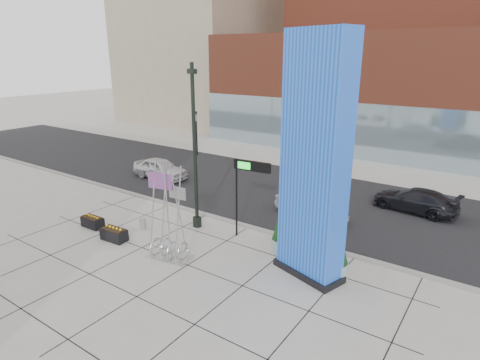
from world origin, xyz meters
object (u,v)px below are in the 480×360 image
Objects in this scene: public_art_sculpture at (169,234)px; car_silver_mid at (311,206)px; blue_pylon at (314,166)px; lamp_post at (195,164)px; concrete_bollard at (143,224)px; car_white_west at (160,169)px; overhead_street_sign at (248,173)px.

public_art_sculpture is 1.09× the size of car_silver_mid.
blue_pylon is 7.42m from lamp_post.
lamp_post is 13.75× the size of concrete_bollard.
concrete_bollard is 9.34m from car_white_west.
public_art_sculpture is at bearing -23.53° from concrete_bollard.
blue_pylon is 7.39m from public_art_sculpture.
public_art_sculpture reaches higher than overhead_street_sign.
public_art_sculpture is (-5.98, -2.37, -3.65)m from blue_pylon.
concrete_bollard is 9.52m from car_silver_mid.
concrete_bollard is (-2.21, -1.95, -3.26)m from lamp_post.
lamp_post is at bearing 100.81° from public_art_sculpture.
lamp_post reaches higher than concrete_bollard.
blue_pylon is at bearing -143.13° from car_silver_mid.
blue_pylon is 10.51m from concrete_bollard.
blue_pylon is 4.46m from overhead_street_sign.
public_art_sculpture is 4.81m from overhead_street_sign.
public_art_sculpture is at bearing -134.68° from car_white_west.
lamp_post is at bearing 147.85° from car_silver_mid.
lamp_post is 3.19m from overhead_street_sign.
public_art_sculpture reaches higher than concrete_bollard.
lamp_post is at bearing 41.46° from concrete_bollard.
blue_pylon is 15.85× the size of concrete_bollard.
lamp_post is at bearing -124.69° from car_white_west.
overhead_street_sign is at bearing 53.54° from public_art_sculpture.
concrete_bollard is 0.15× the size of car_silver_mid.
blue_pylon is 17.11m from car_white_west.
concrete_bollard is 0.14× the size of car_white_west.
overhead_street_sign is at bearing -115.57° from car_white_west.
car_white_west is at bearing 99.95° from car_silver_mid.
overhead_street_sign reaches higher than concrete_bollard.
car_white_west is 12.76m from car_silver_mid.
public_art_sculpture is at bearing -122.68° from overhead_street_sign.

